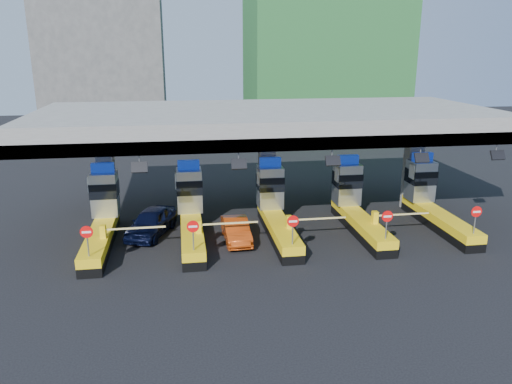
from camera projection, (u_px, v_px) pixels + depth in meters
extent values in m
plane|color=black|center=(275.00, 231.00, 30.05)|extent=(120.00, 120.00, 0.00)
cube|color=slate|center=(267.00, 121.00, 31.17)|extent=(28.00, 12.00, 1.50)
cube|color=#4C4C49|center=(286.00, 144.00, 25.87)|extent=(28.00, 0.60, 0.70)
cube|color=slate|center=(107.00, 181.00, 30.67)|extent=(1.00, 1.00, 5.50)
cube|color=slate|center=(267.00, 175.00, 32.14)|extent=(1.00, 1.00, 5.50)
cube|color=slate|center=(413.00, 170.00, 33.61)|extent=(1.00, 1.00, 5.50)
cylinder|color=slate|center=(139.00, 160.00, 24.93)|extent=(0.06, 0.06, 0.50)
cube|color=black|center=(139.00, 167.00, 24.84)|extent=(0.80, 0.38, 0.54)
cylinder|color=slate|center=(238.00, 156.00, 25.67)|extent=(0.06, 0.06, 0.50)
cube|color=black|center=(239.00, 164.00, 25.58)|extent=(0.80, 0.38, 0.54)
cylinder|color=slate|center=(332.00, 153.00, 26.40)|extent=(0.06, 0.06, 0.50)
cube|color=black|center=(333.00, 161.00, 26.31)|extent=(0.80, 0.38, 0.54)
cylinder|color=slate|center=(421.00, 151.00, 27.14)|extent=(0.06, 0.06, 0.50)
cube|color=black|center=(422.00, 158.00, 27.04)|extent=(0.80, 0.38, 0.54)
cylinder|color=slate|center=(496.00, 148.00, 27.80)|extent=(0.06, 0.06, 0.50)
cube|color=black|center=(498.00, 155.00, 27.71)|extent=(0.80, 0.38, 0.54)
cube|color=black|center=(101.00, 243.00, 27.57)|extent=(1.20, 8.00, 0.50)
cube|color=#E5B70C|center=(100.00, 235.00, 27.43)|extent=(1.20, 8.00, 0.50)
cube|color=#9EA3A8|center=(105.00, 193.00, 29.66)|extent=(1.50, 1.50, 2.60)
cube|color=black|center=(104.00, 189.00, 29.56)|extent=(1.56, 1.56, 0.90)
cube|color=#0C2DBF|center=(103.00, 168.00, 29.22)|extent=(1.30, 0.35, 0.55)
cube|color=white|center=(89.00, 184.00, 29.06)|extent=(0.06, 0.70, 0.90)
cylinder|color=slate|center=(88.00, 244.00, 23.76)|extent=(0.07, 0.07, 1.30)
cylinder|color=red|center=(87.00, 232.00, 23.56)|extent=(0.60, 0.04, 0.60)
cube|color=white|center=(86.00, 232.00, 23.54)|extent=(0.42, 0.02, 0.10)
cube|color=#E5B70C|center=(103.00, 232.00, 26.17)|extent=(0.30, 0.35, 0.70)
cube|color=white|center=(135.00, 228.00, 26.39)|extent=(3.20, 0.08, 0.08)
cube|color=black|center=(192.00, 238.00, 28.30)|extent=(1.20, 8.00, 0.50)
cube|color=#E5B70C|center=(192.00, 230.00, 28.16)|extent=(1.20, 8.00, 0.50)
cube|color=#9EA3A8|center=(189.00, 190.00, 30.39)|extent=(1.50, 1.50, 2.60)
cube|color=black|center=(189.00, 185.00, 30.29)|extent=(1.56, 1.56, 0.90)
cube|color=#0C2DBF|center=(188.00, 165.00, 29.95)|extent=(1.30, 0.35, 0.55)
cube|color=white|center=(176.00, 181.00, 29.80)|extent=(0.06, 0.70, 0.90)
cylinder|color=slate|center=(193.00, 238.00, 24.49)|extent=(0.07, 0.07, 1.30)
cylinder|color=red|center=(193.00, 226.00, 24.30)|extent=(0.60, 0.04, 0.60)
cube|color=white|center=(193.00, 227.00, 24.27)|extent=(0.42, 0.02, 0.10)
cube|color=#E5B70C|center=(199.00, 227.00, 26.91)|extent=(0.30, 0.35, 0.70)
cube|color=white|center=(229.00, 223.00, 27.12)|extent=(3.20, 0.08, 0.08)
cube|color=black|center=(278.00, 233.00, 29.03)|extent=(1.20, 8.00, 0.50)
cube|color=#E5B70C|center=(278.00, 225.00, 28.90)|extent=(1.20, 8.00, 0.50)
cube|color=#9EA3A8|center=(270.00, 187.00, 31.13)|extent=(1.50, 1.50, 2.60)
cube|color=black|center=(270.00, 182.00, 31.02)|extent=(1.56, 1.56, 0.90)
cube|color=#0C2DBF|center=(270.00, 162.00, 30.69)|extent=(1.30, 0.35, 0.55)
cube|color=white|center=(258.00, 177.00, 30.53)|extent=(0.06, 0.70, 0.90)
cylinder|color=slate|center=(293.00, 232.00, 25.23)|extent=(0.07, 0.07, 1.30)
cylinder|color=red|center=(293.00, 221.00, 25.03)|extent=(0.60, 0.04, 0.60)
cube|color=white|center=(293.00, 221.00, 25.01)|extent=(0.42, 0.02, 0.10)
cube|color=#E5B70C|center=(289.00, 222.00, 27.64)|extent=(0.30, 0.35, 0.70)
cube|color=white|center=(318.00, 219.00, 27.86)|extent=(3.20, 0.08, 0.08)
cube|color=black|center=(360.00, 229.00, 29.77)|extent=(1.20, 8.00, 0.50)
cube|color=#E5B70C|center=(361.00, 221.00, 29.63)|extent=(1.20, 8.00, 0.50)
cube|color=#9EA3A8|center=(347.00, 183.00, 31.86)|extent=(1.50, 1.50, 2.60)
cube|color=black|center=(347.00, 179.00, 31.76)|extent=(1.56, 1.56, 0.90)
cube|color=#0C2DBF|center=(348.00, 159.00, 31.42)|extent=(1.30, 0.35, 0.55)
cube|color=white|center=(337.00, 174.00, 31.26)|extent=(0.06, 0.70, 0.90)
cylinder|color=slate|center=(386.00, 227.00, 25.96)|extent=(0.07, 0.07, 1.30)
cylinder|color=red|center=(387.00, 216.00, 25.77)|extent=(0.60, 0.04, 0.60)
cube|color=white|center=(388.00, 216.00, 25.74)|extent=(0.42, 0.02, 0.10)
cube|color=#E5B70C|center=(375.00, 217.00, 28.38)|extent=(0.30, 0.35, 0.70)
cube|color=white|center=(402.00, 214.00, 28.59)|extent=(3.20, 0.08, 0.08)
cube|color=black|center=(439.00, 224.00, 30.50)|extent=(1.20, 8.00, 0.50)
cube|color=#E5B70C|center=(439.00, 217.00, 30.36)|extent=(1.20, 8.00, 0.50)
cube|color=#9EA3A8|center=(420.00, 180.00, 32.59)|extent=(1.50, 1.50, 2.60)
cube|color=black|center=(421.00, 176.00, 32.49)|extent=(1.56, 1.56, 0.90)
cube|color=#0C2DBF|center=(423.00, 157.00, 32.16)|extent=(1.30, 0.35, 0.55)
cube|color=white|center=(412.00, 172.00, 32.00)|extent=(0.06, 0.70, 0.90)
cylinder|color=slate|center=(475.00, 222.00, 26.70)|extent=(0.07, 0.07, 1.30)
cylinder|color=red|center=(477.00, 212.00, 26.50)|extent=(0.60, 0.04, 0.60)
cube|color=white|center=(477.00, 212.00, 26.48)|extent=(0.42, 0.02, 0.10)
cube|color=#E5B70C|center=(456.00, 213.00, 29.11)|extent=(0.30, 0.35, 0.70)
cube|color=white|center=(483.00, 210.00, 29.32)|extent=(3.20, 0.08, 0.08)
cube|color=#1E5926|center=(325.00, 18.00, 58.33)|extent=(18.00, 12.00, 28.00)
cube|color=#4C4C49|center=(104.00, 63.00, 59.70)|extent=(14.00, 10.00, 18.00)
imported|color=black|center=(151.00, 222.00, 29.31)|extent=(3.34, 4.95, 1.56)
imported|color=#AD390D|center=(236.00, 230.00, 28.39)|extent=(1.47, 3.96, 1.29)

